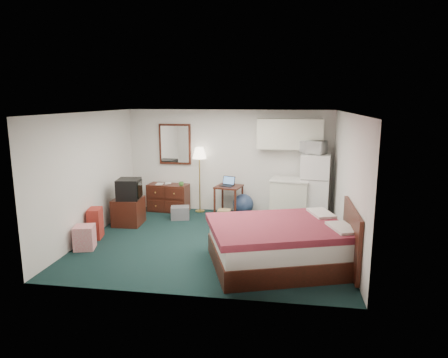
% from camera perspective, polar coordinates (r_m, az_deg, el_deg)
% --- Properties ---
extents(floor, '(5.00, 4.50, 0.01)m').
position_cam_1_polar(floor, '(7.96, -1.61, -8.84)').
color(floor, black).
rests_on(floor, ground).
extents(ceiling, '(5.00, 4.50, 0.01)m').
position_cam_1_polar(ceiling, '(7.47, -1.72, 9.46)').
color(ceiling, silver).
rests_on(ceiling, walls).
extents(walls, '(5.01, 4.51, 2.50)m').
position_cam_1_polar(walls, '(7.62, -1.67, 0.02)').
color(walls, silver).
rests_on(walls, floor).
extents(mirror, '(0.80, 0.06, 1.00)m').
position_cam_1_polar(mirror, '(10.00, -7.01, 4.97)').
color(mirror, white).
rests_on(mirror, walls).
extents(upper_cabinets, '(1.50, 0.35, 0.70)m').
position_cam_1_polar(upper_cabinets, '(9.45, 9.37, 6.37)').
color(upper_cabinets, silver).
rests_on(upper_cabinets, walls).
extents(headboard, '(0.06, 1.56, 1.00)m').
position_cam_1_polar(headboard, '(6.84, 17.73, -7.93)').
color(headboard, black).
rests_on(headboard, walls).
extents(dresser, '(1.03, 0.54, 0.68)m').
position_cam_1_polar(dresser, '(10.04, -7.94, -2.64)').
color(dresser, black).
rests_on(dresser, floor).
extents(floor_lamp, '(0.42, 0.42, 1.60)m').
position_cam_1_polar(floor_lamp, '(9.81, -3.50, -0.11)').
color(floor_lamp, gold).
rests_on(floor_lamp, floor).
extents(desk, '(0.68, 0.68, 0.73)m').
position_cam_1_polar(desk, '(9.54, 0.67, -3.11)').
color(desk, black).
rests_on(desk, floor).
extents(exercise_ball, '(0.61, 0.61, 0.50)m').
position_cam_1_polar(exercise_ball, '(9.67, 2.76, -3.62)').
color(exercise_ball, navy).
rests_on(exercise_ball, floor).
extents(kitchen_counter, '(0.92, 0.75, 0.91)m').
position_cam_1_polar(kitchen_counter, '(9.40, 9.36, -2.92)').
color(kitchen_counter, silver).
rests_on(kitchen_counter, floor).
extents(fridge, '(0.71, 0.71, 1.53)m').
position_cam_1_polar(fridge, '(9.35, 12.84, -1.17)').
color(fridge, white).
rests_on(fridge, floor).
extents(bed, '(2.64, 2.34, 0.71)m').
position_cam_1_polar(bed, '(6.82, 8.05, -9.30)').
color(bed, maroon).
rests_on(bed, floor).
extents(tv_stand, '(0.62, 0.67, 0.59)m').
position_cam_1_polar(tv_stand, '(9.15, -13.48, -4.51)').
color(tv_stand, black).
rests_on(tv_stand, floor).
extents(suitcase, '(0.31, 0.42, 0.61)m').
position_cam_1_polar(suitcase, '(8.43, -17.90, -6.04)').
color(suitcase, maroon).
rests_on(suitcase, floor).
extents(retail_box, '(0.43, 0.43, 0.44)m').
position_cam_1_polar(retail_box, '(7.92, -19.29, -7.88)').
color(retail_box, silver).
rests_on(retail_box, floor).
extents(file_bin, '(0.48, 0.40, 0.30)m').
position_cam_1_polar(file_bin, '(9.37, -6.28, -4.81)').
color(file_bin, slate).
rests_on(file_bin, floor).
extents(cardboard_box_a, '(0.29, 0.25, 0.25)m').
position_cam_1_polar(cardboard_box_a, '(9.24, 0.02, -5.14)').
color(cardboard_box_a, '#8E7854').
rests_on(cardboard_box_a, floor).
extents(cardboard_box_b, '(0.24, 0.27, 0.24)m').
position_cam_1_polar(cardboard_box_b, '(9.03, 3.89, -5.58)').
color(cardboard_box_b, '#8E7854').
rests_on(cardboard_box_b, floor).
extents(laptop, '(0.38, 0.34, 0.21)m').
position_cam_1_polar(laptop, '(9.40, 0.39, -0.38)').
color(laptop, black).
rests_on(laptop, desk).
extents(crt_tv, '(0.55, 0.58, 0.45)m').
position_cam_1_polar(crt_tv, '(8.97, -13.43, -1.40)').
color(crt_tv, black).
rests_on(crt_tv, tv_stand).
extents(microwave, '(0.61, 0.51, 0.36)m').
position_cam_1_polar(microwave, '(9.23, 12.66, 4.65)').
color(microwave, white).
rests_on(microwave, fridge).
extents(book_a, '(0.17, 0.03, 0.24)m').
position_cam_1_polar(book_a, '(9.99, -9.65, -0.09)').
color(book_a, '#8E7854').
rests_on(book_a, dresser).
extents(book_b, '(0.16, 0.05, 0.21)m').
position_cam_1_polar(book_b, '(10.02, -8.45, -0.08)').
color(book_b, '#8E7854').
rests_on(book_b, dresser).
extents(mug, '(0.15, 0.13, 0.12)m').
position_cam_1_polar(mug, '(9.72, -6.13, -0.63)').
color(mug, '#438134').
rests_on(mug, dresser).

